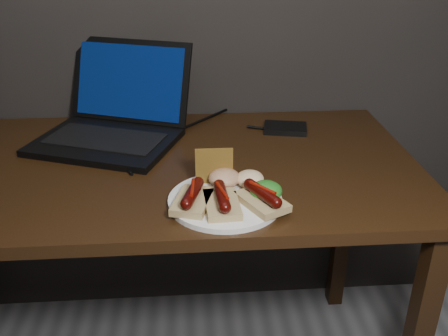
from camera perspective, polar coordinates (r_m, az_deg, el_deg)
name	(u,v)px	position (r m, az deg, el deg)	size (l,w,h in m)	color
desk	(145,194)	(1.32, -9.05, -2.91)	(1.40, 0.70, 0.75)	black
laptop	(114,120)	(1.44, -12.42, 5.41)	(0.47, 0.46, 0.25)	black
hard_drive	(285,128)	(1.47, 7.02, 4.53)	(0.12, 0.08, 0.02)	black
desk_cables	(135,139)	(1.42, -10.15, 3.25)	(0.95, 0.45, 0.01)	black
plate	(225,200)	(1.08, 0.12, -3.73)	(0.25, 0.25, 0.01)	white
bread_sausage_left	(193,198)	(1.05, -3.61, -3.40)	(0.10, 0.13, 0.04)	#D7C47E
bread_sausage_center	(222,201)	(1.04, -0.23, -3.76)	(0.08, 0.12, 0.04)	#D7C47E
bread_sausage_right	(262,198)	(1.05, 4.39, -3.42)	(0.12, 0.13, 0.04)	#D7C47E
crispbread	(214,166)	(1.13, -1.13, 0.24)	(0.09, 0.01, 0.09)	olive
salad_greens	(266,191)	(1.07, 4.83, -2.60)	(0.07, 0.07, 0.04)	#125C19
salsa_mound	(224,178)	(1.12, 0.04, -1.14)	(0.07, 0.07, 0.04)	maroon
coleslaw_mound	(250,179)	(1.12, 2.97, -1.25)	(0.06, 0.06, 0.04)	white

